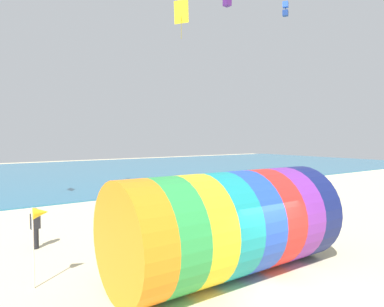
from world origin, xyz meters
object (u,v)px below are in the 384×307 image
(kite_yellow_diamond, at_px, (181,12))
(bystander_near_water, at_px, (35,228))
(beach_flag, at_px, (40,216))
(kite_handler, at_px, (307,221))
(giant_inflatable_tube, at_px, (228,223))
(cooler_box, at_px, (323,236))
(kite_blue_box, at_px, (285,9))

(kite_yellow_diamond, relative_size, bystander_near_water, 1.51)
(kite_yellow_diamond, bearing_deg, beach_flag, -141.59)
(kite_handler, bearing_deg, beach_flag, 171.10)
(giant_inflatable_tube, bearing_deg, beach_flag, 154.05)
(bystander_near_water, distance_m, cooler_box, 12.17)
(kite_yellow_diamond, height_order, cooler_box, kite_yellow_diamond)
(kite_handler, bearing_deg, giant_inflatable_tube, -170.64)
(giant_inflatable_tube, relative_size, kite_yellow_diamond, 3.09)
(bystander_near_water, bearing_deg, giant_inflatable_tube, -54.24)
(kite_yellow_diamond, xyz_separation_m, bystander_near_water, (-10.09, -4.57, -11.97))
(beach_flag, xyz_separation_m, cooler_box, (11.17, -2.08, -1.97))
(giant_inflatable_tube, distance_m, kite_handler, 5.50)
(giant_inflatable_tube, distance_m, kite_blue_box, 13.47)
(kite_handler, distance_m, kite_blue_box, 11.63)
(cooler_box, bearing_deg, bystander_near_water, 150.56)
(giant_inflatable_tube, relative_size, kite_blue_box, 9.54)
(bystander_near_water, relative_size, beach_flag, 0.69)
(giant_inflatable_tube, relative_size, bystander_near_water, 4.66)
(giant_inflatable_tube, xyz_separation_m, kite_blue_box, (8.00, 4.41, 9.90))
(kite_handler, relative_size, bystander_near_water, 0.97)
(beach_flag, relative_size, cooler_box, 4.68)
(beach_flag, bearing_deg, cooler_box, -10.56)
(kite_yellow_diamond, distance_m, beach_flag, 17.30)
(kite_blue_box, relative_size, kite_yellow_diamond, 0.32)
(giant_inflatable_tube, height_order, cooler_box, giant_inflatable_tube)
(kite_handler, distance_m, cooler_box, 0.98)
(giant_inflatable_tube, bearing_deg, cooler_box, 4.40)
(kite_blue_box, height_order, cooler_box, kite_blue_box)
(giant_inflatable_tube, distance_m, bystander_near_water, 7.97)
(cooler_box, bearing_deg, giant_inflatable_tube, -175.60)
(bystander_near_water, bearing_deg, kite_yellow_diamond, 24.37)
(kite_handler, bearing_deg, bystander_near_water, 150.95)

